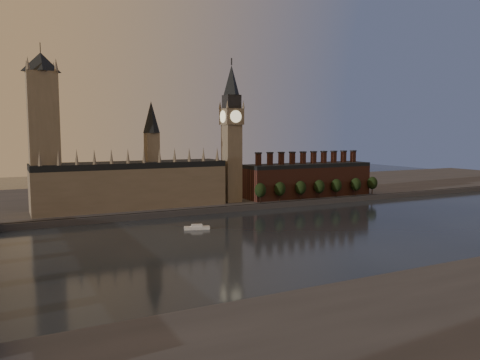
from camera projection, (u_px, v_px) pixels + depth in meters
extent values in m
plane|color=black|center=(304.00, 237.00, 253.68)|extent=(900.00, 900.00, 0.00)
cube|color=#49484E|center=(231.00, 209.00, 333.32)|extent=(900.00, 4.00, 4.00)
cube|color=#49484E|center=(187.00, 194.00, 413.16)|extent=(900.00, 180.00, 4.00)
cube|color=#7F6E5A|center=(132.00, 188.00, 324.61)|extent=(130.00, 30.00, 28.00)
cube|color=black|center=(131.00, 165.00, 322.99)|extent=(130.00, 30.00, 4.00)
cube|color=#7F6E5A|center=(152.00, 150.00, 328.74)|extent=(9.00, 9.00, 24.00)
cone|color=black|center=(151.00, 117.00, 326.41)|extent=(12.00, 12.00, 22.00)
cone|color=#7F6E5A|center=(40.00, 158.00, 283.30)|extent=(2.60, 2.60, 10.00)
cone|color=#7F6E5A|center=(58.00, 157.00, 288.13)|extent=(2.60, 2.60, 10.00)
cone|color=#7F6E5A|center=(77.00, 157.00, 292.96)|extent=(2.60, 2.60, 10.00)
cone|color=#7F6E5A|center=(94.00, 157.00, 297.79)|extent=(2.60, 2.60, 10.00)
cone|color=#7F6E5A|center=(111.00, 156.00, 302.62)|extent=(2.60, 2.60, 10.00)
cone|color=#7F6E5A|center=(128.00, 156.00, 307.45)|extent=(2.60, 2.60, 10.00)
cone|color=#7F6E5A|center=(144.00, 155.00, 312.28)|extent=(2.60, 2.60, 10.00)
cone|color=#7F6E5A|center=(159.00, 155.00, 317.11)|extent=(2.60, 2.60, 10.00)
cone|color=#7F6E5A|center=(175.00, 155.00, 321.94)|extent=(2.60, 2.60, 10.00)
cone|color=#7F6E5A|center=(189.00, 154.00, 326.77)|extent=(2.60, 2.60, 10.00)
cone|color=#7F6E5A|center=(203.00, 154.00, 331.60)|extent=(2.60, 2.60, 10.00)
cone|color=#7F6E5A|center=(217.00, 154.00, 336.43)|extent=(2.60, 2.60, 10.00)
cube|color=#7F6E5A|center=(44.00, 144.00, 296.71)|extent=(18.00, 18.00, 90.00)
cone|color=black|center=(41.00, 62.00, 291.56)|extent=(24.00, 24.00, 12.00)
cylinder|color=#232326|center=(40.00, 52.00, 290.95)|extent=(0.50, 0.50, 12.00)
cone|color=#7F6E5A|center=(28.00, 63.00, 281.06)|extent=(3.00, 3.00, 8.00)
cone|color=#7F6E5A|center=(56.00, 65.00, 288.27)|extent=(3.00, 3.00, 8.00)
cone|color=#7F6E5A|center=(26.00, 66.00, 295.26)|extent=(3.00, 3.00, 8.00)
cone|color=#7F6E5A|center=(53.00, 68.00, 302.46)|extent=(3.00, 3.00, 8.00)
cube|color=#7F6E5A|center=(232.00, 164.00, 352.43)|extent=(12.00, 12.00, 58.00)
cube|color=#7F6E5A|center=(232.00, 117.00, 348.89)|extent=(14.00, 14.00, 12.00)
cube|color=#232326|center=(232.00, 102.00, 347.78)|extent=(11.00, 11.00, 10.00)
cone|color=black|center=(232.00, 80.00, 346.16)|extent=(13.00, 13.00, 22.00)
cylinder|color=#232326|center=(232.00, 61.00, 344.80)|extent=(1.00, 1.00, 5.00)
cylinder|color=beige|center=(236.00, 116.00, 342.51)|extent=(9.00, 0.50, 9.00)
cylinder|color=beige|center=(227.00, 117.00, 355.28)|extent=(9.00, 0.50, 9.00)
cylinder|color=beige|center=(223.00, 117.00, 345.65)|extent=(0.50, 9.00, 9.00)
cylinder|color=beige|center=(240.00, 117.00, 352.14)|extent=(0.50, 9.00, 9.00)
cone|color=#7F6E5A|center=(227.00, 104.00, 339.29)|extent=(2.00, 2.00, 6.00)
cone|color=#7F6E5A|center=(243.00, 104.00, 345.14)|extent=(2.00, 2.00, 6.00)
cone|color=#7F6E5A|center=(220.00, 105.00, 350.82)|extent=(2.00, 2.00, 6.00)
cone|color=#7F6E5A|center=(236.00, 105.00, 356.68)|extent=(2.00, 2.00, 6.00)
cube|color=brown|center=(308.00, 182.00, 385.67)|extent=(110.00, 25.00, 24.00)
cube|color=black|center=(308.00, 165.00, 384.30)|extent=(110.00, 25.00, 3.00)
cube|color=brown|center=(258.00, 159.00, 362.53)|extent=(3.50, 3.50, 9.00)
cube|color=#232326|center=(258.00, 153.00, 362.03)|extent=(4.20, 4.20, 1.00)
cube|color=brown|center=(270.00, 159.00, 367.24)|extent=(3.50, 3.50, 9.00)
cube|color=#232326|center=(270.00, 153.00, 366.73)|extent=(4.20, 4.20, 1.00)
cube|color=brown|center=(281.00, 159.00, 371.94)|extent=(3.50, 3.50, 9.00)
cube|color=#232326|center=(281.00, 152.00, 371.44)|extent=(4.20, 4.20, 1.00)
cube|color=brown|center=(292.00, 158.00, 376.64)|extent=(3.50, 3.50, 9.00)
cube|color=#232326|center=(292.00, 152.00, 376.14)|extent=(4.20, 4.20, 1.00)
cube|color=brown|center=(303.00, 158.00, 381.35)|extent=(3.50, 3.50, 9.00)
cube|color=#232326|center=(303.00, 152.00, 380.84)|extent=(4.20, 4.20, 1.00)
cube|color=brown|center=(314.00, 158.00, 386.05)|extent=(3.50, 3.50, 9.00)
cube|color=#232326|center=(314.00, 152.00, 385.54)|extent=(4.20, 4.20, 1.00)
cube|color=brown|center=(324.00, 157.00, 390.75)|extent=(3.50, 3.50, 9.00)
cube|color=#232326|center=(324.00, 151.00, 390.25)|extent=(4.20, 4.20, 1.00)
cube|color=brown|center=(334.00, 157.00, 395.46)|extent=(3.50, 3.50, 9.00)
cube|color=#232326|center=(334.00, 151.00, 394.95)|extent=(4.20, 4.20, 1.00)
cube|color=brown|center=(343.00, 157.00, 400.16)|extent=(3.50, 3.50, 9.00)
cube|color=#232326|center=(344.00, 151.00, 399.65)|extent=(4.20, 4.20, 1.00)
cube|color=brown|center=(353.00, 157.00, 404.86)|extent=(3.50, 3.50, 9.00)
cube|color=#232326|center=(353.00, 151.00, 404.36)|extent=(4.20, 4.20, 1.00)
cylinder|color=black|center=(260.00, 199.00, 349.04)|extent=(0.80, 0.80, 6.00)
ellipsoid|color=black|center=(260.00, 190.00, 348.38)|extent=(8.60, 8.60, 10.75)
cylinder|color=black|center=(280.00, 197.00, 356.88)|extent=(0.80, 0.80, 6.00)
ellipsoid|color=black|center=(280.00, 189.00, 356.22)|extent=(8.60, 8.60, 10.75)
cylinder|color=black|center=(300.00, 196.00, 364.97)|extent=(0.80, 0.80, 6.00)
ellipsoid|color=black|center=(301.00, 188.00, 364.32)|extent=(8.60, 8.60, 10.75)
cylinder|color=black|center=(319.00, 195.00, 372.65)|extent=(0.80, 0.80, 6.00)
ellipsoid|color=black|center=(319.00, 186.00, 371.99)|extent=(8.60, 8.60, 10.75)
cylinder|color=black|center=(336.00, 193.00, 380.04)|extent=(0.80, 0.80, 6.00)
ellipsoid|color=black|center=(336.00, 185.00, 379.38)|extent=(8.60, 8.60, 10.75)
cylinder|color=black|center=(356.00, 192.00, 388.70)|extent=(0.80, 0.80, 6.00)
ellipsoid|color=black|center=(356.00, 184.00, 388.04)|extent=(8.60, 8.60, 10.75)
cylinder|color=black|center=(372.00, 191.00, 398.45)|extent=(0.80, 0.80, 6.00)
ellipsoid|color=black|center=(372.00, 183.00, 397.79)|extent=(8.60, 8.60, 10.75)
cube|color=silver|center=(197.00, 228.00, 272.65)|extent=(15.41, 8.40, 1.69)
cube|color=silver|center=(197.00, 225.00, 272.50)|extent=(7.00, 4.90, 1.27)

